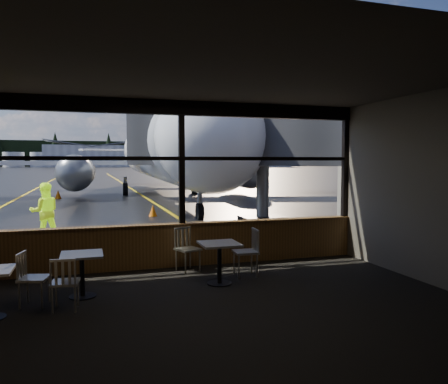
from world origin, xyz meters
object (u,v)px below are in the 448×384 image
cone_nose (153,211)px  cone_wing (58,194)px  airliner (162,109)px  chair_mid_s (65,283)px  chair_near_n (188,250)px  ground_crew (45,212)px  cafe_table_mid (82,275)px  cafe_table_near (219,264)px  jet_bridge (249,156)px  chair_near_e (245,252)px  chair_mid_w (34,279)px

cone_nose → cone_wing: size_ratio=0.90×
airliner → chair_mid_s: size_ratio=44.24×
chair_near_n → ground_crew: ground_crew is taller
cone_wing → airliner: bearing=4.8°
cafe_table_mid → chair_near_n: size_ratio=0.82×
chair_near_n → cone_wing: chair_near_n is taller
chair_near_n → cone_wing: size_ratio=1.70×
cafe_table_near → cone_nose: (0.26, 10.30, -0.15)m
cone_wing → cafe_table_mid: bearing=-85.5°
jet_bridge → cone_nose: bearing=132.5°
cafe_table_near → ground_crew: 6.73m
chair_near_e → chair_near_n: 1.21m
ground_crew → chair_mid_w: bearing=83.8°
airliner → chair_mid_s: (-5.03, -21.66, -5.19)m
chair_mid_w → ground_crew: 6.09m
cafe_table_near → cafe_table_mid: size_ratio=1.05×
cafe_table_mid → cone_nose: bearing=75.7°
airliner → chair_near_e: 21.34m
cafe_table_near → cone_wing: (-3.99, 20.48, -0.12)m
cone_nose → cone_wing: (-4.25, 10.18, 0.03)m
airliner → chair_mid_w: bearing=-101.8°
airliner → chair_mid_w: (-5.49, -21.33, -5.18)m
ground_crew → chair_mid_s: bearing=87.7°
chair_mid_s → cone_wing: bearing=99.9°
airliner → chair_near_e: airliner is taller
airliner → jet_bridge: (0.82, -13.97, -3.18)m
cafe_table_mid → cafe_table_near: bearing=1.5°
cone_wing → cafe_table_near: bearing=-79.0°
jet_bridge → cone_wing: (-7.23, 13.43, -2.16)m
cafe_table_near → chair_near_e: chair_near_e is taller
jet_bridge → ground_crew: (-6.68, -1.29, -1.61)m
jet_bridge → chair_near_n: bearing=-121.0°
chair_mid_w → ground_crew: (-0.37, 6.07, 0.39)m
chair_mid_w → cone_wing: 20.81m
cone_nose → chair_mid_w: bearing=-107.5°
chair_mid_w → ground_crew: ground_crew is taller
cafe_table_mid → ground_crew: bearing=100.4°
cafe_table_mid → cone_wing: size_ratio=1.39×
jet_bridge → chair_mid_s: bearing=-127.2°
airliner → chair_mid_w: 22.62m
cone_nose → cafe_table_mid: bearing=-104.3°
cafe_table_mid → airliner: bearing=77.2°
cafe_table_mid → chair_near_e: chair_near_e is taller
chair_near_n → chair_mid_w: size_ratio=1.04×
airliner → cafe_table_near: size_ratio=48.06×
chair_mid_w → cone_nose: chair_mid_w is taller
chair_near_e → airliner: bearing=-1.3°
chair_mid_s → airliner: bearing=83.1°
jet_bridge → cafe_table_mid: bearing=-128.3°
cafe_table_near → chair_near_e: size_ratio=0.82×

